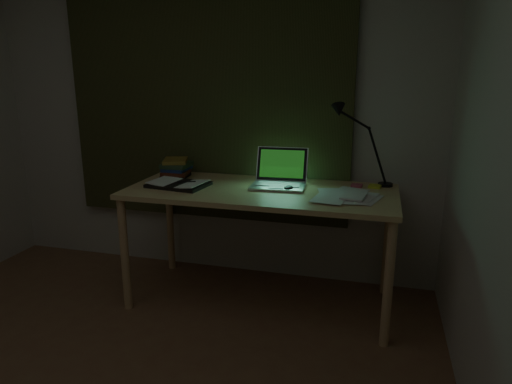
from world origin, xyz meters
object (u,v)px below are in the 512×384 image
open_textbook (179,184)px  desk_lamp (388,147)px  laptop (278,169)px  book_stack (176,168)px  desk (261,246)px  loose_papers (346,196)px

open_textbook → desk_lamp: desk_lamp is taller
laptop → book_stack: (-0.79, 0.10, -0.06)m
desk → open_textbook: size_ratio=4.65×
desk → laptop: size_ratio=4.40×
open_textbook → desk_lamp: size_ratio=0.71×
book_stack → loose_papers: size_ratio=0.66×
desk → book_stack: bearing=165.5°
laptop → loose_papers: bearing=-18.6°
desk → desk_lamp: (0.80, 0.31, 0.67)m
loose_papers → book_stack: bearing=169.7°
laptop → book_stack: size_ratio=1.86×
open_textbook → loose_papers: size_ratio=1.15×
laptop → desk: bearing=-146.3°
book_stack → desk_lamp: bearing=5.1°
loose_papers → laptop: bearing=164.8°
desk_lamp → laptop: bearing=-152.4°
book_stack → desk_lamp: (1.48, 0.13, 0.19)m
desk → open_textbook: bearing=-173.6°
open_textbook → desk_lamp: (1.36, 0.37, 0.25)m
book_stack → open_textbook: bearing=-62.6°
loose_papers → desk_lamp: bearing=56.8°
book_stack → desk: bearing=-14.5°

